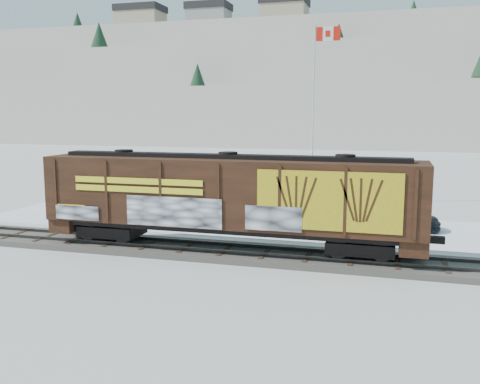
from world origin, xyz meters
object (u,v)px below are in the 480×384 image
(car_white, at_px, (227,214))
(car_dark, at_px, (394,216))
(flagpole, at_px, (314,138))
(car_silver, at_px, (262,216))
(hopper_railcar, at_px, (228,195))

(car_white, distance_m, car_dark, 9.89)
(flagpole, height_order, car_white, flagpole)
(car_silver, relative_size, car_white, 0.87)
(car_dark, bearing_deg, car_white, 103.43)
(hopper_railcar, height_order, car_white, hopper_railcar)
(flagpole, xyz_separation_m, car_dark, (5.94, -7.71, -4.20))
(hopper_railcar, distance_m, flagpole, 16.10)
(hopper_railcar, relative_size, flagpole, 1.38)
(car_dark, bearing_deg, hopper_railcar, 137.05)
(car_white, bearing_deg, car_dark, -80.20)
(car_white, xyz_separation_m, car_dark, (9.64, 2.23, -0.03))
(flagpole, height_order, car_dark, flagpole)
(hopper_railcar, relative_size, car_white, 3.80)
(hopper_railcar, bearing_deg, flagpole, 83.63)
(car_white, bearing_deg, hopper_railcar, -165.18)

